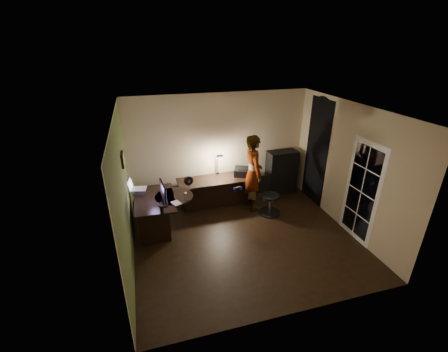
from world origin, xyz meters
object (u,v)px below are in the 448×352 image
object	(u,v)px
desk_right	(217,192)
desk_left	(156,214)
office_chair	(270,196)
monitor	(163,197)
person	(253,173)
cabinet	(281,172)

from	to	relation	value
desk_right	desk_left	bearing A→B (deg)	-156.86
office_chair	monitor	bearing A→B (deg)	164.88
office_chair	desk_right	bearing A→B (deg)	124.70
monitor	desk_left	bearing A→B (deg)	108.57
desk_right	office_chair	xyz separation A→B (m)	(1.12, -0.75, 0.11)
person	cabinet	bearing A→B (deg)	-61.88
office_chair	person	size ratio (longest dim) A/B	0.50
monitor	office_chair	size ratio (longest dim) A/B	0.57
person	desk_left	bearing A→B (deg)	97.20
office_chair	person	xyz separation A→B (m)	(-0.30, 0.39, 0.47)
desk_left	cabinet	bearing A→B (deg)	16.31
desk_left	monitor	world-z (taller)	monitor
person	office_chair	bearing A→B (deg)	-142.74
desk_right	office_chair	world-z (taller)	office_chair
desk_left	desk_right	bearing A→B (deg)	25.59
desk_left	office_chair	xyz separation A→B (m)	(2.64, -0.07, 0.08)
desk_left	office_chair	size ratio (longest dim) A/B	1.43
monitor	cabinet	bearing A→B (deg)	15.58
desk_left	cabinet	world-z (taller)	cabinet
desk_right	person	world-z (taller)	person
cabinet	office_chair	xyz separation A→B (m)	(-0.73, -0.96, -0.12)
desk_right	person	bearing A→B (deg)	-24.80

